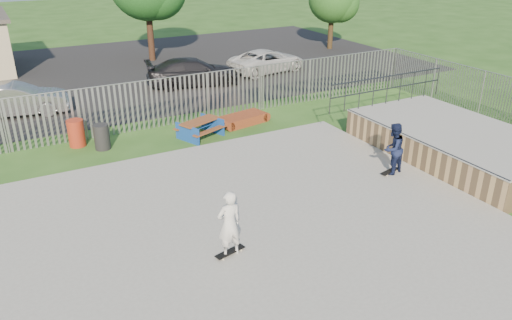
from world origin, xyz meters
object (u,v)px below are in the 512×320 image
picnic_table (200,129)px  trash_bin_red (76,133)px  car_dark (193,72)px  funbox (243,119)px  car_silver (16,100)px  car_white (267,61)px  skater_navy (393,149)px  skater_white (229,224)px  trash_bin_grey (102,137)px

picnic_table → trash_bin_red: bearing=141.2°
trash_bin_red → car_dark: 8.98m
funbox → car_silver: bearing=134.5°
car_dark → car_white: bearing=-71.3°
picnic_table → skater_navy: skater_navy is taller
car_dark → skater_white: size_ratio=2.85×
picnic_table → car_dark: 7.52m
car_dark → skater_white: (-5.08, -14.89, 0.28)m
car_silver → funbox: bearing=-115.5°
car_silver → skater_navy: size_ratio=2.52×
picnic_table → skater_navy: (4.02, -6.23, 0.65)m
car_dark → skater_navy: size_ratio=2.85×
car_dark → skater_white: skater_white is taller
car_silver → car_dark: car_silver is taller
trash_bin_grey → skater_white: bearing=-82.6°
trash_bin_red → picnic_table: bearing=-17.3°
picnic_table → skater_navy: bearing=-78.7°
skater_navy → car_silver: bearing=-64.6°
picnic_table → car_silver: (-5.96, 6.15, 0.37)m
funbox → car_silver: car_silver is taller
skater_navy → trash_bin_red: bearing=-55.6°
trash_bin_red → trash_bin_grey: size_ratio=1.08×
skater_navy → skater_white: (-6.52, -1.61, 0.00)m
skater_navy → car_white: bearing=-117.1°
funbox → car_white: (5.21, 7.09, 0.47)m
car_white → skater_white: 18.39m
skater_navy → skater_white: same height
trash_bin_red → car_white: size_ratio=0.22×
picnic_table → funbox: picnic_table is taller
car_silver → skater_navy: bearing=-132.2°
picnic_table → skater_white: size_ratio=1.18×
trash_bin_red → car_silver: 5.05m
trash_bin_grey → car_silver: (-2.36, 5.54, 0.25)m
car_dark → skater_navy: (1.44, -13.28, 0.28)m
funbox → skater_white: skater_white is taller
trash_bin_grey → skater_white: skater_white is taller
car_silver → car_dark: bearing=-75.0°
car_dark → car_white: car_dark is taller
car_white → trash_bin_red: bearing=109.2°
car_dark → skater_white: 15.73m
car_silver → skater_navy: skater_navy is taller
funbox → car_white: car_white is taller
picnic_table → car_white: (7.36, 7.68, 0.31)m
skater_navy → skater_white: size_ratio=1.00×
trash_bin_grey → skater_white: 8.53m
picnic_table → funbox: size_ratio=0.98×
car_dark → car_white: 4.83m
skater_white → trash_bin_red: bearing=-82.0°
funbox → trash_bin_grey: bearing=168.7°
car_silver → skater_white: 14.40m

